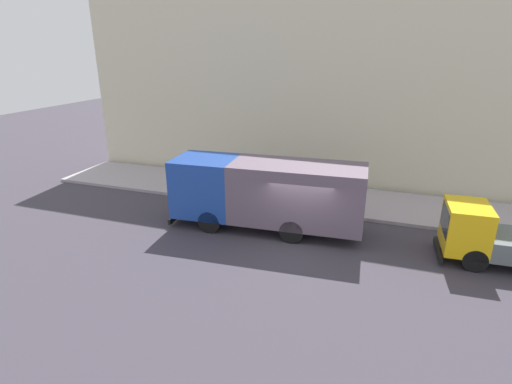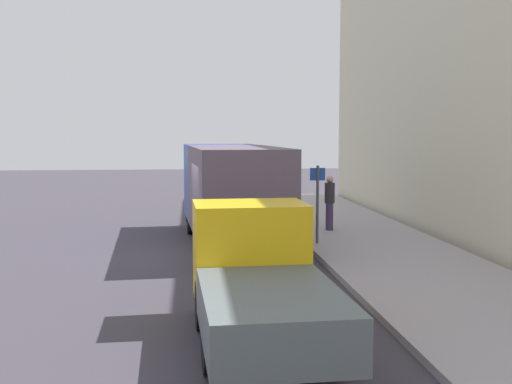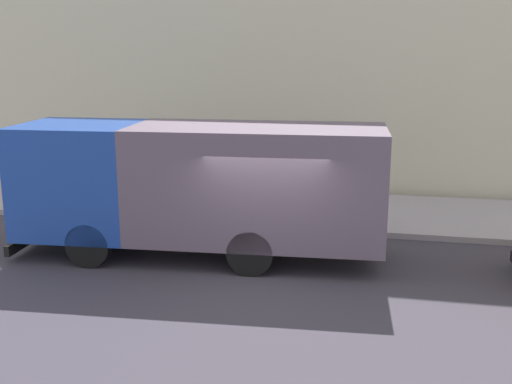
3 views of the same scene
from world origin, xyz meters
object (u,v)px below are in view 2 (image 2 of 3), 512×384
at_px(small_flatbed_truck, 259,281).
at_px(street_sign_post, 317,197).
at_px(pedestrian_walking, 330,201).
at_px(traffic_cone_orange, 290,207).
at_px(large_utility_truck, 231,189).

bearing_deg(small_flatbed_truck, street_sign_post, 69.65).
xyz_separation_m(small_flatbed_truck, street_sign_post, (2.56, 7.81, 0.51)).
relative_size(pedestrian_walking, street_sign_post, 0.79).
bearing_deg(traffic_cone_orange, small_flatbed_truck, -101.20).
relative_size(large_utility_truck, traffic_cone_orange, 11.59).
xyz_separation_m(large_utility_truck, pedestrian_walking, (3.35, 1.45, -0.58)).
bearing_deg(street_sign_post, small_flatbed_truck, -108.17).
bearing_deg(small_flatbed_truck, large_utility_truck, 87.09).
bearing_deg(traffic_cone_orange, street_sign_post, -91.34).
xyz_separation_m(large_utility_truck, street_sign_post, (2.45, -0.90, -0.19)).
height_order(pedestrian_walking, traffic_cone_orange, pedestrian_walking).
xyz_separation_m(pedestrian_walking, street_sign_post, (-0.89, -2.35, 0.39)).
relative_size(large_utility_truck, small_flatbed_truck, 1.76).
bearing_deg(large_utility_truck, pedestrian_walking, 19.86).
height_order(small_flatbed_truck, street_sign_post, street_sign_post).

